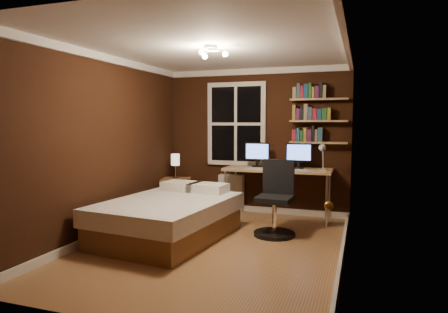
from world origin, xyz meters
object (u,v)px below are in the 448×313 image
(radiator, at_px, (231,193))
(monitor_right, at_px, (299,156))
(nightstand, at_px, (176,195))
(desk_lamp, at_px, (323,157))
(monitor_left, at_px, (257,155))
(office_chair, at_px, (276,206))
(bedside_lamp, at_px, (175,166))
(bed, at_px, (169,218))
(desk, at_px, (278,172))

(radiator, relative_size, monitor_right, 1.54)
(radiator, bearing_deg, nightstand, -158.78)
(radiator, bearing_deg, desk_lamp, -14.20)
(monitor_left, bearing_deg, office_chair, -63.15)
(bedside_lamp, height_order, monitor_left, monitor_left)
(bedside_lamp, height_order, office_chair, office_chair)
(bed, bearing_deg, monitor_left, 71.26)
(monitor_right, bearing_deg, bedside_lamp, -174.28)
(nightstand, height_order, office_chair, office_chair)
(nightstand, height_order, radiator, radiator)
(nightstand, relative_size, desk, 0.34)
(nightstand, bearing_deg, bed, -83.38)
(radiator, height_order, office_chair, office_chair)
(radiator, bearing_deg, office_chair, -49.18)
(nightstand, bearing_deg, radiator, 5.06)
(nightstand, bearing_deg, monitor_right, -10.44)
(bedside_lamp, height_order, radiator, bedside_lamp)
(bedside_lamp, xyz_separation_m, monitor_left, (1.43, 0.21, 0.23))
(desk, xyz_separation_m, office_chair, (0.17, -0.98, -0.36))
(bed, bearing_deg, desk, 60.52)
(desk, distance_m, office_chair, 1.06)
(bedside_lamp, relative_size, office_chair, 0.41)
(bed, distance_m, nightstand, 1.63)
(radiator, distance_m, desk_lamp, 1.81)
(radiator, height_order, monitor_right, monitor_right)
(monitor_left, bearing_deg, monitor_right, 0.00)
(desk, relative_size, monitor_left, 4.10)
(monitor_right, relative_size, desk_lamp, 0.97)
(bed, relative_size, desk_lamp, 4.78)
(radiator, xyz_separation_m, desk_lamp, (1.61, -0.41, 0.72))
(bed, relative_size, desk, 1.21)
(monitor_right, bearing_deg, bed, -131.02)
(bed, bearing_deg, radiator, 87.35)
(bedside_lamp, bearing_deg, bed, -67.22)
(office_chair, bearing_deg, bedside_lamp, 158.48)
(bed, xyz_separation_m, desk, (1.16, 1.63, 0.48))
(desk_lamp, relative_size, office_chair, 0.42)
(radiator, height_order, desk_lamp, desk_lamp)
(desk_lamp, bearing_deg, nightstand, 178.87)
(office_chair, bearing_deg, desk_lamp, 57.59)
(monitor_left, distance_m, office_chair, 1.36)
(desk, height_order, monitor_right, monitor_right)
(radiator, relative_size, office_chair, 0.62)
(bedside_lamp, height_order, desk_lamp, desk_lamp)
(bed, bearing_deg, monitor_right, 55.09)
(office_chair, bearing_deg, monitor_right, 83.85)
(desk_lamp, bearing_deg, desk, 166.45)
(monitor_left, height_order, monitor_right, same)
(nightstand, distance_m, radiator, 0.98)
(nightstand, bearing_deg, desk_lamp, -17.30)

